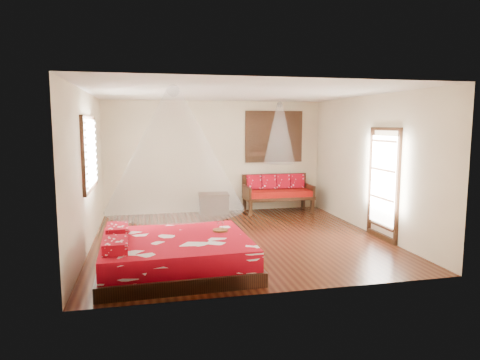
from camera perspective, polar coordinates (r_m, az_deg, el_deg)
The scene contains 10 objects.
room at distance 8.16m, azimuth -0.19°, elevation 1.70°, with size 5.54×5.54×2.84m.
bed at distance 6.68m, azimuth -8.68°, elevation -9.74°, with size 2.34×2.12×0.65m.
daybed at distance 10.95m, azimuth 4.99°, elevation -1.51°, with size 1.72×0.77×0.94m.
storage_chest at distance 10.69m, azimuth -3.52°, elevation -3.13°, with size 0.78×0.59×0.51m.
shutter_panel at distance 11.14m, azimuth 4.54°, elevation 5.78°, with size 1.52×0.06×1.32m.
window_left at distance 8.21m, azimuth -19.36°, elevation 3.42°, with size 0.10×1.74×1.34m.
glazed_door at distance 8.65m, azimuth 18.56°, elevation -0.57°, with size 0.08×1.02×2.16m.
wine_tray at distance 6.95m, azimuth -2.64°, elevation -6.42°, with size 0.25×0.25×0.20m.
mosquito_net_main at distance 6.40m, azimuth -8.76°, elevation 4.08°, with size 2.07×2.07×1.80m, color white.
mosquito_net_daybed at distance 10.70m, azimuth 5.29°, elevation 6.24°, with size 0.79×0.79×1.50m, color white.
Camera 1 is at (-1.74, -7.93, 2.21)m, focal length 32.00 mm.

